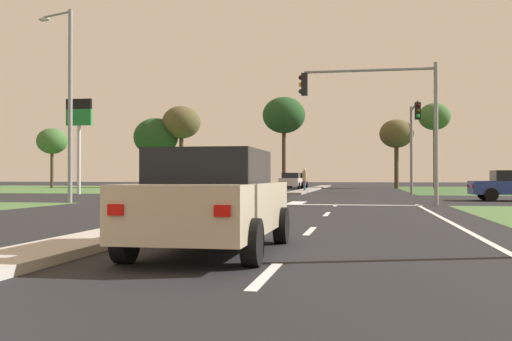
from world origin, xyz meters
The scene contains 33 objects.
ground_plane centered at (0.00, 30.00, 0.00)m, with size 200.00×200.00×0.00m, color black.
grass_verge_far_left centered at (-25.50, 54.50, 0.00)m, with size 35.00×35.00×0.01m, color #476B38.
median_island_near centered at (0.00, 11.00, 0.07)m, with size 1.20×22.00×0.14m, color #ADA89E.
median_island_far centered at (0.00, 55.00, 0.07)m, with size 1.20×36.00×0.14m, color gray.
lane_dash_near centered at (3.50, 4.61, 0.01)m, with size 0.14×2.00×0.01m, color silver.
lane_dash_second centered at (3.50, 10.61, 0.01)m, with size 0.14×2.00×0.01m, color silver.
lane_dash_third centered at (3.50, 16.61, 0.01)m, with size 0.14×2.00×0.01m, color silver.
lane_dash_fourth centered at (3.50, 22.61, 0.01)m, with size 0.14×2.00×0.01m, color silver.
edge_line_right centered at (6.85, 12.00, 0.01)m, with size 0.14×24.00×0.01m, color silver.
stop_bar_near centered at (3.80, 23.00, 0.01)m, with size 6.40×0.50×0.01m, color silver.
crosswalk_bar_near centered at (-6.40, 24.80, 0.01)m, with size 0.70×2.80×0.01m, color silver.
crosswalk_bar_second centered at (-5.25, 24.80, 0.01)m, with size 0.70×2.80×0.01m, color silver.
crosswalk_bar_third centered at (-4.10, 24.80, 0.01)m, with size 0.70×2.80×0.01m, color silver.
crosswalk_bar_fourth centered at (-2.95, 24.80, 0.01)m, with size 0.70×2.80×0.01m, color silver.
crosswalk_bar_fifth centered at (-1.80, 24.80, 0.01)m, with size 0.70×2.80×0.01m, color silver.
crosswalk_bar_sixth centered at (-0.65, 24.80, 0.01)m, with size 0.70×2.80×0.01m, color silver.
crosswalk_bar_seventh centered at (0.50, 24.80, 0.01)m, with size 0.70×2.80×0.01m, color silver.
crosswalk_bar_eighth centered at (1.65, 24.80, 0.01)m, with size 0.70×2.80×0.01m, color silver.
car_silver_near centered at (-2.35, 55.95, 0.80)m, with size 2.07×4.29×1.57m.
car_teal_third centered at (-3.37, 29.57, 0.82)m, with size 4.45×2.00×1.61m.
car_beige_fourth centered at (2.32, 6.70, 0.82)m, with size 1.99×4.45×1.60m.
car_red_fifth centered at (-2.36, 61.80, 0.81)m, with size 1.98×4.15×1.59m.
traffic_signal_near_right centered at (5.51, 23.40, 4.14)m, with size 5.81×0.32×5.94m.
traffic_signal_far_right centered at (7.60, 34.80, 3.88)m, with size 0.32×4.96×5.61m.
street_lamp_second centered at (-8.65, 23.04, 4.92)m, with size 2.07×0.91×8.80m.
pedestrian_at_median centered at (0.17, 43.76, 1.17)m, with size 0.34×0.34×1.70m.
fuel_price_totem centered at (-14.38, 35.64, 4.74)m, with size 1.80×0.24×6.47m.
treeline_near centered at (-27.95, 56.67, 4.93)m, with size 3.22×3.22×6.35m.
treeline_second centered at (-18.44, 62.40, 5.64)m, with size 5.00×5.00×7.79m.
treeline_third centered at (-15.45, 62.38, 7.20)m, with size 4.29×4.29×9.11m.
treeline_fourth centered at (-3.14, 56.71, 7.23)m, with size 4.23×4.23×9.09m.
treeline_fifth centered at (7.92, 60.51, 5.50)m, with size 3.42×3.42×7.04m.
treeline_sixth centered at (11.83, 61.93, 7.32)m, with size 3.28×3.28×8.79m.
Camera 1 is at (4.66, -2.48, 1.18)m, focal length 42.37 mm.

